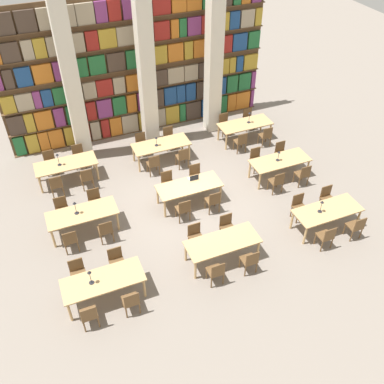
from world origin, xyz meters
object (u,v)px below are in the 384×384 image
at_px(chair_7, 227,227).
at_px(chair_19, 196,175).
at_px(chair_4, 216,272).
at_px(chair_14, 106,230).
at_px(chair_20, 277,181).
at_px(chair_28, 153,164).
at_px(reading_table_6, 66,165).
at_px(chair_30, 183,157).
at_px(chair_0, 89,315).
at_px(reading_table_4, 189,187).
at_px(chair_22, 303,174).
at_px(chair_26, 87,178).
at_px(chair_3, 117,261).
at_px(desk_lamp_5, 156,140).
at_px(reading_table_0, 103,282).
at_px(chair_5, 196,236).
at_px(desk_lamp_3, 279,154).
at_px(chair_13, 62,209).
at_px(desk_lamp_0, 90,275).
at_px(pillar_left, 72,85).
at_px(desk_lamp_4, 58,157).
at_px(reading_table_1, 222,243).
at_px(chair_33, 225,123).
at_px(chair_17, 168,182).
at_px(chair_10, 356,226).
at_px(chair_25, 50,162).
at_px(desk_lamp_6, 249,115).
at_px(reading_table_7, 161,146).
at_px(reading_table_8, 245,125).
at_px(chair_15, 95,201).
at_px(chair_29, 142,143).
at_px(reading_table_3, 82,215).
at_px(laptop, 193,178).
at_px(chair_9, 299,206).
at_px(pillar_center, 146,72).
at_px(pillar_right, 214,61).
at_px(reading_table_2, 327,212).
at_px(desk_lamp_2, 75,206).
at_px(chair_35, 248,118).
at_px(chair_21, 256,159).
at_px(chair_2, 131,301).
at_px(chair_16, 183,209).
at_px(chair_32, 241,141).
at_px(chair_24, 56,185).
at_px(chair_12, 70,240).
at_px(chair_34, 266,135).
at_px(chair_8, 326,236).

height_order(chair_7, chair_19, same).
xyz_separation_m(chair_4, chair_7, (1.05, 1.45, 0.00)).
height_order(chair_14, chair_20, same).
height_order(chair_20, chair_28, same).
relative_size(reading_table_6, chair_30, 2.42).
bearing_deg(chair_0, reading_table_4, 40.20).
xyz_separation_m(chair_22, chair_26, (-7.07, 2.72, 0.00)).
distance_m(chair_3, desk_lamp_5, 5.44).
distance_m(reading_table_0, chair_28, 5.54).
relative_size(chair_5, desk_lamp_3, 2.21).
height_order(chair_13, chair_28, same).
bearing_deg(desk_lamp_0, reading_table_0, -1.97).
bearing_deg(pillar_left, desk_lamp_4, -129.54).
relative_size(reading_table_1, chair_5, 2.42).
bearing_deg(chair_19, chair_33, -131.54).
relative_size(chair_17, reading_table_6, 0.41).
xyz_separation_m(chair_10, desk_lamp_5, (-4.32, 6.10, 0.53)).
height_order(chair_22, chair_25, same).
distance_m(chair_4, desk_lamp_6, 7.58).
height_order(chair_4, chair_14, same).
height_order(reading_table_7, reading_table_8, same).
xyz_separation_m(chair_3, chair_20, (6.02, 1.37, 0.00)).
height_order(chair_15, chair_29, same).
bearing_deg(reading_table_3, laptop, 3.35).
height_order(chair_9, chair_28, same).
distance_m(pillar_center, pillar_right, 2.70).
relative_size(chair_22, desk_lamp_5, 2.29).
relative_size(reading_table_2, reading_table_7, 1.00).
bearing_deg(desk_lamp_2, chair_25, 95.99).
xyz_separation_m(chair_14, reading_table_7, (2.96, 3.37, 0.19)).
xyz_separation_m(reading_table_4, chair_17, (-0.49, 0.73, -0.19)).
distance_m(reading_table_2, laptop, 4.43).
xyz_separation_m(reading_table_3, chair_15, (0.53, 0.73, -0.19)).
bearing_deg(chair_17, chair_35, -149.05).
xyz_separation_m(reading_table_3, chair_21, (6.55, 0.78, -0.19)).
distance_m(chair_2, reading_table_8, 9.06).
bearing_deg(chair_16, chair_32, 38.33).
distance_m(chair_24, chair_30, 4.59).
bearing_deg(chair_12, chair_34, 18.46).
relative_size(chair_12, chair_22, 1.00).
bearing_deg(chair_19, chair_8, 120.18).
bearing_deg(desk_lamp_2, chair_10, -24.44).
relative_size(reading_table_1, chair_22, 2.42).
bearing_deg(chair_25, desk_lamp_4, 110.59).
relative_size(chair_4, chair_33, 1.00).
relative_size(reading_table_8, chair_35, 2.42).
height_order(chair_22, chair_26, same).
height_order(chair_13, desk_lamp_3, desk_lamp_3).
xyz_separation_m(chair_10, chair_28, (-4.69, 5.42, 0.00)).
bearing_deg(chair_4, laptop, 76.88).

